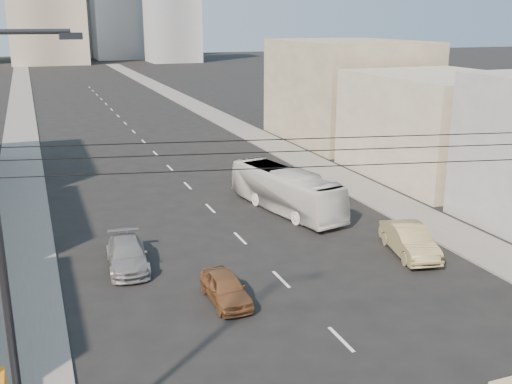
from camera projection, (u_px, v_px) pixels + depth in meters
sidewalk_left at (21, 118)px, 75.12m from camera, size 3.50×180.00×0.12m
sidewalk_right at (201, 109)px, 83.10m from camera, size 3.50×180.00×0.12m
lane_dashes at (138, 136)px, 63.85m from camera, size 0.15×104.00×0.01m
city_bus at (286, 190)px, 38.70m from camera, size 4.30×10.33×2.80m
sedan_brown at (226, 288)px, 26.37m from camera, size 1.60×3.86×1.31m
sedan_tan at (410, 240)px, 31.61m from camera, size 2.71×5.14×1.61m
sedan_grey at (127, 255)px, 29.99m from camera, size 2.26×4.86×1.37m
streetlamp_left at (7, 266)px, 14.17m from camera, size 2.36×0.25×12.00m
overhead_wires at (479, 147)px, 15.09m from camera, size 23.01×5.02×0.72m
bldg_right_mid at (441, 126)px, 46.90m from camera, size 11.00×14.00×8.00m
bldg_right_far at (347, 91)px, 61.16m from camera, size 12.00×16.00×10.00m
midrise_east at (172, 12)px, 170.77m from camera, size 14.00×14.00×28.00m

